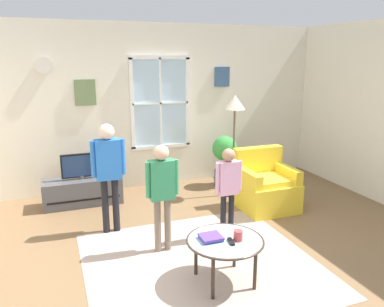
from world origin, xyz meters
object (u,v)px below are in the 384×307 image
Objects in this scene: book_stack at (211,238)px; floor_lamp at (235,112)px; cup at (238,236)px; person_green_shirt at (162,186)px; tv_stand at (83,191)px; armchair at (265,187)px; person_pink_shirt at (228,183)px; person_blue_shirt at (108,166)px; remote_near_books at (231,242)px; coffee_table at (225,242)px; television at (81,166)px; potted_plant_by_window at (225,157)px.

floor_lamp is (1.31, 2.17, 0.87)m from book_stack.
person_green_shirt is (-0.50, 0.89, 0.28)m from cup.
cup is (0.24, -0.11, 0.03)m from book_stack.
tv_stand is at bearing 114.62° from cup.
armchair is 1.22m from person_pink_shirt.
person_blue_shirt reaches higher than person_green_shirt.
remote_near_books is at bearing -129.88° from armchair.
tv_stand is 0.92× the size of person_green_shirt.
coffee_table is at bearing -66.93° from tv_stand.
tv_stand is 0.82× the size of person_blue_shirt.
armchair is 0.62× the size of person_blue_shirt.
remote_near_books is 2.72m from floor_lamp.
cup is 0.06× the size of floor_lamp.
television is 1.97m from person_green_shirt.
remote_near_books is 3.04m from potted_plant_by_window.
person_green_shirt is (-0.42, 0.90, 0.32)m from remote_near_books.
television is 4.08× the size of remote_near_books.
television is 2.88m from coffee_table.
potted_plant_by_window is at bearing 28.76° from person_blue_shirt.
remote_near_books is at bearing -38.29° from book_stack.
person_pink_shirt is at bearing -114.00° from potted_plant_by_window.
coffee_table is at bearing -64.72° from person_green_shirt.
floor_lamp is (2.06, 0.68, 0.47)m from person_blue_shirt.
potted_plant_by_window reaches higher than coffee_table.
television is 0.50× the size of person_pink_shirt.
tv_stand is at bearing 156.25° from armchair.
person_green_shirt reaches higher than armchair.
coffee_table is 0.09m from remote_near_books.
book_stack is 0.24× the size of potted_plant_by_window.
coffee_table is at bearing 153.43° from cup.
cup is (-1.27, -1.60, 0.18)m from armchair.
cup is at bearing -112.55° from potted_plant_by_window.
remote_near_books is at bearing -66.98° from television.
tv_stand is at bearing 113.07° from coffee_table.
floor_lamp is at bearing 61.19° from person_pink_shirt.
television is 2.47m from floor_lamp.
floor_lamp is at bearing 58.85° from book_stack.
television reaches higher than cup.
person_green_shirt is at bearing -131.29° from potted_plant_by_window.
cup is (1.24, -2.70, 0.31)m from tv_stand.
tv_stand is 1.01× the size of person_pink_shirt.
armchair is at bearing 51.58° from cup.
book_stack is at bearing -68.95° from television.
television is 0.66× the size of armchair.
person_blue_shirt reaches higher than tv_stand.
floor_lamp reaches higher than television.
potted_plant_by_window is at bearing 67.45° from cup.
book_stack is (1.00, -2.60, -0.12)m from television.
television reaches higher than book_stack.
book_stack is 0.18× the size of person_pink_shirt.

